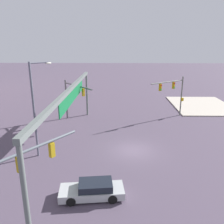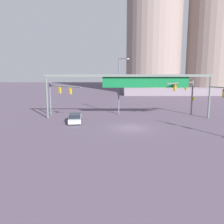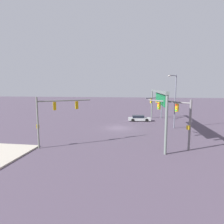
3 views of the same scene
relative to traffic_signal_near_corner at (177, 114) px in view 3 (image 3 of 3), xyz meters
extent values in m
plane|color=#4F4354|center=(-9.08, -7.84, -3.91)|extent=(209.25, 209.25, 0.00)
cylinder|color=slate|center=(1.29, 1.10, -1.09)|extent=(0.24, 0.24, 5.63)
cylinder|color=slate|center=(-1.24, -1.02, 1.31)|extent=(5.17, 4.39, 0.18)
cube|color=gold|center=(-0.11, -0.07, 0.69)|extent=(0.41, 0.40, 0.95)
cylinder|color=red|center=(-0.01, -0.20, 0.99)|extent=(0.19, 0.17, 0.20)
cylinder|color=orange|center=(-0.01, -0.20, 0.69)|extent=(0.19, 0.17, 0.20)
cylinder|color=green|center=(-0.01, -0.20, 0.39)|extent=(0.19, 0.17, 0.20)
cube|color=gold|center=(-2.28, -1.90, 0.69)|extent=(0.41, 0.40, 0.95)
cylinder|color=red|center=(-2.18, -2.02, 0.99)|extent=(0.19, 0.17, 0.20)
cylinder|color=orange|center=(-2.18, -2.02, 0.69)|extent=(0.19, 0.17, 0.20)
cylinder|color=green|center=(-2.18, -2.02, 0.39)|extent=(0.19, 0.17, 0.20)
cube|color=gold|center=(1.46, 0.90, -1.31)|extent=(0.38, 0.38, 0.44)
cylinder|color=slate|center=(-21.21, 0.57, -1.23)|extent=(0.23, 0.23, 5.36)
cylinder|color=slate|center=(-18.57, -1.32, 0.85)|extent=(5.37, 3.91, 0.17)
cube|color=#B18F15|center=(-19.38, -0.75, 0.24)|extent=(0.41, 0.40, 0.95)
cylinder|color=red|center=(-19.28, -0.62, 0.54)|extent=(0.20, 0.17, 0.20)
cylinder|color=orange|center=(-19.28, -0.62, 0.24)|extent=(0.20, 0.17, 0.20)
cylinder|color=green|center=(-19.28, -0.62, -0.06)|extent=(0.20, 0.17, 0.20)
cube|color=#B18F15|center=(-17.56, -2.05, 0.24)|extent=(0.41, 0.40, 0.95)
cylinder|color=red|center=(-17.47, -1.92, 0.54)|extent=(0.20, 0.17, 0.20)
cylinder|color=orange|center=(-17.47, -1.92, 0.24)|extent=(0.20, 0.17, 0.20)
cylinder|color=green|center=(-17.47, -1.92, -0.06)|extent=(0.20, 0.17, 0.20)
cylinder|color=slate|center=(3.05, -15.70, -0.97)|extent=(0.19, 0.19, 5.88)
cylinder|color=slate|center=(1.23, -13.14, 1.46)|extent=(3.76, 5.19, 0.14)
cube|color=#B28A0A|center=(1.94, -14.14, 0.87)|extent=(0.40, 0.41, 0.95)
cylinder|color=red|center=(1.81, -14.23, 1.16)|extent=(0.17, 0.20, 0.20)
cylinder|color=orange|center=(1.81, -14.23, 0.86)|extent=(0.17, 0.20, 0.20)
cylinder|color=green|center=(1.81, -14.23, 0.56)|extent=(0.17, 0.20, 0.20)
cube|color=#B28A0A|center=(0.41, -11.99, 0.87)|extent=(0.40, 0.41, 0.95)
cylinder|color=red|center=(0.28, -12.09, 1.16)|extent=(0.17, 0.20, 0.20)
cylinder|color=orange|center=(0.28, -12.09, 0.86)|extent=(0.17, 0.20, 0.20)
cylinder|color=green|center=(0.28, -12.09, 0.56)|extent=(0.17, 0.20, 0.20)
cube|color=#B28A0A|center=(2.86, -15.83, -1.40)|extent=(0.37, 0.38, 0.44)
cylinder|color=slate|center=(-10.40, 1.53, 0.60)|extent=(0.20, 0.20, 9.02)
cylinder|color=slate|center=(-9.74, 0.89, 4.96)|extent=(1.41, 1.37, 0.12)
ellipsoid|color=silver|center=(-9.08, 0.24, 4.86)|extent=(0.64, 0.63, 0.20)
cylinder|color=slate|center=(-21.13, -1.64, -0.83)|extent=(0.28, 0.28, 6.16)
cylinder|color=slate|center=(2.98, -1.64, -0.83)|extent=(0.28, 0.28, 6.16)
cube|color=slate|center=(-9.08, -1.64, 2.43)|extent=(24.50, 0.35, 0.35)
cube|color=#0E6231|center=(-6.52, -1.43, 1.57)|extent=(12.74, 0.08, 1.82)
cube|color=#AEB2B3|center=(-16.61, -4.37, -3.47)|extent=(2.22, 4.71, 0.55)
cube|color=black|center=(-16.58, -4.64, -2.95)|extent=(1.77, 2.52, 0.50)
cylinder|color=black|center=(-17.57, -3.06, -3.59)|extent=(0.29, 0.66, 0.64)
cylinder|color=black|center=(-15.97, -2.88, -3.59)|extent=(0.29, 0.66, 0.64)
cylinder|color=black|center=(-17.25, -5.86, -3.59)|extent=(0.29, 0.66, 0.64)
cylinder|color=black|center=(-15.66, -5.68, -3.59)|extent=(0.29, 0.66, 0.64)
camera|label=1|loc=(-30.69, -6.11, 6.71)|focal=37.10mm
camera|label=2|loc=(-11.48, -37.96, 3.44)|focal=39.53mm
camera|label=3|loc=(22.53, -4.36, 2.98)|focal=30.26mm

